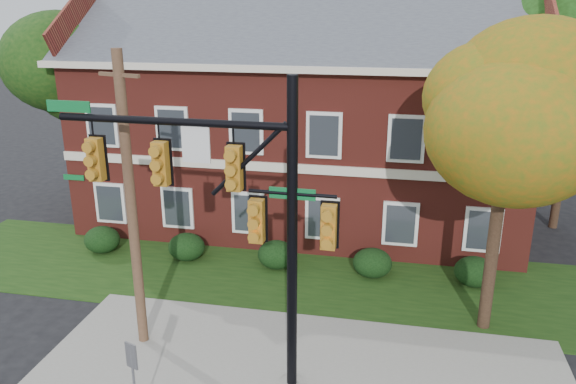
% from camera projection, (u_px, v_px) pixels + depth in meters
% --- Properties ---
extents(sidewalk, '(14.00, 5.00, 0.08)m').
position_uv_depth(sidewalk, '(303.00, 365.00, 15.11)').
color(sidewalk, gray).
rests_on(sidewalk, ground).
extents(grass_strip, '(30.00, 6.00, 0.04)m').
position_uv_depth(grass_strip, '(328.00, 281.00, 19.76)').
color(grass_strip, '#193811').
rests_on(grass_strip, ground).
extents(apartment_building, '(18.80, 8.80, 9.74)m').
position_uv_depth(apartment_building, '(302.00, 109.00, 24.09)').
color(apartment_building, maroon).
rests_on(apartment_building, ground).
extents(hedge_far_left, '(1.40, 1.26, 1.05)m').
position_uv_depth(hedge_far_left, '(102.00, 240.00, 21.94)').
color(hedge_far_left, black).
rests_on(hedge_far_left, ground).
extents(hedge_left, '(1.40, 1.26, 1.05)m').
position_uv_depth(hedge_left, '(187.00, 247.00, 21.29)').
color(hedge_left, black).
rests_on(hedge_left, ground).
extents(hedge_center, '(1.40, 1.26, 1.05)m').
position_uv_depth(hedge_center, '(277.00, 255.00, 20.63)').
color(hedge_center, black).
rests_on(hedge_center, ground).
extents(hedge_right, '(1.40, 1.26, 1.05)m').
position_uv_depth(hedge_right, '(372.00, 263.00, 19.97)').
color(hedge_right, black).
rests_on(hedge_right, ground).
extents(hedge_far_right, '(1.40, 1.26, 1.05)m').
position_uv_depth(hedge_far_right, '(475.00, 272.00, 19.31)').
color(hedge_far_right, black).
rests_on(hedge_far_right, ground).
extents(tree_near_right, '(4.50, 4.25, 8.58)m').
position_uv_depth(tree_near_right, '(520.00, 109.00, 14.68)').
color(tree_near_right, black).
rests_on(tree_near_right, ground).
extents(tree_left_rear, '(5.40, 5.10, 8.88)m').
position_uv_depth(tree_left_rear, '(78.00, 67.00, 24.35)').
color(tree_left_rear, black).
rests_on(tree_left_rear, ground).
extents(tree_far_rear, '(6.84, 6.46, 11.52)m').
position_uv_depth(tree_far_rear, '(353.00, 13.00, 29.90)').
color(tree_far_rear, black).
rests_on(tree_far_rear, ground).
extents(traffic_signal, '(7.05, 0.63, 7.87)m').
position_uv_depth(traffic_signal, '(233.00, 203.00, 13.00)').
color(traffic_signal, gray).
rests_on(traffic_signal, ground).
extents(utility_pole, '(1.26, 0.45, 8.26)m').
position_uv_depth(utility_pole, '(131.00, 206.00, 14.89)').
color(utility_pole, '#513825').
rests_on(utility_pole, ground).
extents(sign_post, '(0.32, 0.15, 2.23)m').
position_uv_depth(sign_post, '(133.00, 371.00, 12.48)').
color(sign_post, slate).
rests_on(sign_post, ground).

